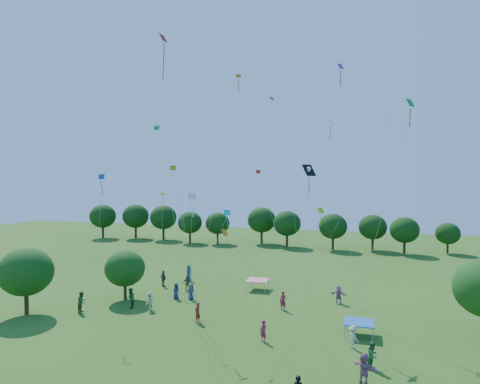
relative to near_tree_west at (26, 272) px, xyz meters
name	(u,v)px	position (x,y,z in m)	size (l,w,h in m)	color
near_tree_west	(26,272)	(0.00, 0.00, 0.00)	(4.71, 4.71, 5.91)	#422B19
near_tree_north	(125,268)	(5.94, 6.50, -0.66)	(3.95, 3.95, 4.91)	#422B19
treeline	(299,224)	(17.47, 43.53, 0.30)	(88.01, 8.77, 6.77)	#422B19
tent_red_stripe	(257,280)	(17.63, 13.89, -2.75)	(2.20, 2.20, 1.10)	#F11C39
tent_blue	(359,322)	(28.43, 3.13, -2.75)	(2.20, 2.20, 1.10)	blue
crowd_person_0	(189,273)	(8.92, 15.41, -2.84)	(0.93, 0.51, 1.90)	navy
crowd_person_1	(197,312)	(15.39, 2.37, -2.94)	(0.63, 0.41, 1.70)	maroon
crowd_person_2	(82,302)	(4.35, 1.90, -2.85)	(0.92, 0.50, 1.87)	#264F21
crowd_person_3	(353,337)	(28.09, 0.51, -2.98)	(1.06, 0.47, 1.62)	beige
crowd_person_4	(163,279)	(7.24, 12.24, -2.91)	(1.03, 0.47, 1.76)	#473D39
crowd_person_5	(339,295)	(26.37, 11.34, -2.94)	(1.58, 0.56, 1.69)	#9C5B91
crowd_person_6	(191,292)	(12.23, 8.40, -3.01)	(0.77, 0.41, 1.55)	navy
crowd_person_7	(263,331)	(21.67, -0.13, -2.99)	(0.59, 0.38, 1.59)	maroon
crowd_person_8	(130,298)	(7.98, 4.11, -2.84)	(0.93, 0.50, 1.89)	#204C28
crowd_person_9	(149,301)	(9.89, 4.19, -2.95)	(1.09, 0.49, 1.67)	#AFA38C
crowd_person_10	(187,283)	(10.58, 11.22, -2.97)	(0.96, 0.44, 1.64)	#464138
crowd_person_11	(364,368)	(28.88, -4.71, -2.86)	(1.72, 0.61, 1.84)	#A15E8B
crowd_person_12	(176,291)	(10.70, 8.17, -2.99)	(0.78, 0.42, 1.58)	navy
crowd_person_13	(283,301)	(21.63, 7.71, -2.92)	(0.65, 0.42, 1.73)	maroon
crowd_person_14	(373,355)	(29.39, -2.53, -2.92)	(0.86, 0.46, 1.74)	#2B6437
pirate_kite	(309,173)	(24.33, 4.62, 8.75)	(1.13, 3.96, 11.94)	black
red_high_kite	(168,86)	(12.99, 1.99, 15.98)	(3.40, 1.43, 22.84)	red
small_kite_0	(226,139)	(17.13, 4.89, 11.72)	(3.89, 1.73, 19.87)	#DA550C
small_kite_1	(236,248)	(19.62, -0.25, 3.14)	(4.52, 3.70, 7.04)	orange
small_kite_2	(319,218)	(24.14, 14.64, 4.10)	(1.51, 3.51, 7.67)	#A8D012
small_kite_3	(399,150)	(30.95, 0.28, 10.26)	(3.91, 1.89, 16.09)	#167C2A
small_kite_4	(101,201)	(6.98, 1.10, 6.33)	(0.56, 1.62, 11.15)	#1243BD
small_kite_5	(280,141)	(19.64, 15.86, 12.33)	(5.01, 5.33, 19.99)	#711999
small_kite_6	(192,213)	(15.54, 0.92, 5.53)	(2.03, 3.76, 9.64)	white
small_kite_7	(223,223)	(16.42, 6.12, 4.18)	(2.71, 2.97, 7.90)	#0B9BAA
small_kite_8	(270,209)	(20.90, 5.31, 5.62)	(3.96, 0.56, 11.52)	red
small_kite_9	(163,209)	(6.66, 13.26, 4.73)	(0.48, 0.56, 9.14)	#FFAC0D
small_kite_10	(178,196)	(13.12, 3.47, 6.76)	(2.20, 0.71, 11.91)	#C59111
small_kite_11	(166,175)	(12.26, 2.89, 8.60)	(2.69, 1.63, 15.29)	#177E2A
small_kite_12	(327,152)	(25.29, 9.80, 10.73)	(2.48, 3.42, 16.23)	blue
small_kite_13	(344,128)	(27.20, 2.78, 12.10)	(1.56, 1.84, 19.57)	#A01A9F
small_kite_14	(373,152)	(29.44, 15.39, 11.00)	(8.02, 4.49, 17.45)	white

